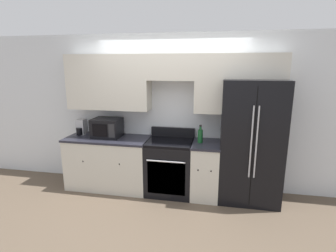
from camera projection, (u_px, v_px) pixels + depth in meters
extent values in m
plane|color=brown|center=(164.00, 200.00, 4.15)|extent=(12.00, 12.00, 0.00)
cube|color=silver|center=(172.00, 112.00, 4.48)|extent=(8.00, 0.06, 2.60)
cube|color=beige|center=(109.00, 82.00, 4.37)|extent=(1.40, 0.33, 0.90)
cube|color=beige|center=(172.00, 67.00, 4.11)|extent=(0.75, 0.33, 0.41)
cube|color=beige|center=(239.00, 84.00, 3.97)|extent=(1.34, 0.33, 0.90)
cube|color=beige|center=(109.00, 163.00, 4.54)|extent=(1.40, 0.62, 0.86)
cube|color=#23232D|center=(108.00, 139.00, 4.44)|extent=(1.42, 0.64, 0.03)
sphere|color=black|center=(83.00, 161.00, 4.28)|extent=(0.03, 0.03, 0.03)
sphere|color=black|center=(119.00, 164.00, 4.16)|extent=(0.03, 0.03, 0.03)
cube|color=beige|center=(205.00, 171.00, 4.23)|extent=(0.43, 0.62, 0.86)
cube|color=#23232D|center=(206.00, 144.00, 4.13)|extent=(0.45, 0.64, 0.03)
sphere|color=black|center=(198.00, 170.00, 3.93)|extent=(0.03, 0.03, 0.03)
sphere|color=black|center=(211.00, 171.00, 3.89)|extent=(0.03, 0.03, 0.03)
cube|color=black|center=(170.00, 168.00, 4.34)|extent=(0.75, 0.62, 0.85)
cube|color=black|center=(166.00, 178.00, 4.06)|extent=(0.60, 0.01, 0.55)
cube|color=black|center=(170.00, 142.00, 4.24)|extent=(0.75, 0.62, 0.04)
cube|color=black|center=(173.00, 132.00, 4.48)|extent=(0.75, 0.04, 0.16)
cylinder|color=silver|center=(166.00, 162.00, 3.97)|extent=(0.60, 0.02, 0.02)
cube|color=black|center=(251.00, 142.00, 4.02)|extent=(0.91, 0.69, 1.89)
cube|color=black|center=(253.00, 149.00, 3.69)|extent=(0.01, 0.01, 1.74)
cylinder|color=#B7B7BC|center=(251.00, 142.00, 3.65)|extent=(0.02, 0.02, 1.04)
cylinder|color=#B7B7BC|center=(257.00, 143.00, 3.64)|extent=(0.02, 0.02, 1.04)
cube|color=black|center=(107.00, 128.00, 4.45)|extent=(0.47, 0.38, 0.32)
cube|color=black|center=(100.00, 130.00, 4.27)|extent=(0.26, 0.01, 0.21)
cube|color=#262628|center=(111.00, 131.00, 4.23)|extent=(0.10, 0.01, 0.22)
cylinder|color=#195928|center=(200.00, 136.00, 4.13)|extent=(0.08, 0.08, 0.21)
cylinder|color=#195928|center=(200.00, 128.00, 4.10)|extent=(0.03, 0.03, 0.06)
cylinder|color=black|center=(201.00, 126.00, 4.09)|extent=(0.04, 0.04, 0.02)
cube|color=#B7B7BC|center=(82.00, 127.00, 4.64)|extent=(0.15, 0.16, 0.26)
cylinder|color=black|center=(79.00, 131.00, 4.56)|extent=(0.10, 0.10, 0.12)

